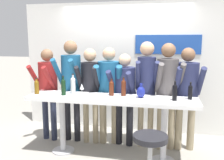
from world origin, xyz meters
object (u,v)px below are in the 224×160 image
(person_center_left, at_px, (90,85))
(wine_bottle_1, at_px, (73,85))
(person_far_left, at_px, (48,84))
(wine_bottle_3, at_px, (190,91))
(person_left, at_px, (71,79))
(wine_bottle_6, at_px, (124,87))
(tasting_table, at_px, (111,106))
(person_far_right, at_px, (167,84))
(wine_bottle_0, at_px, (111,87))
(person_rightmost, at_px, (187,88))
(wine_bottle_5, at_px, (175,92))
(bar_stool, at_px, (150,151))
(person_right, at_px, (146,81))
(wine_bottle_2, at_px, (37,86))
(person_center_right, at_px, (124,90))
(wine_glass_0, at_px, (82,87))
(decorative_vase, at_px, (141,92))
(person_center, at_px, (109,85))
(wine_bottle_4, at_px, (63,86))

(person_center_left, height_order, wine_bottle_1, person_center_left)
(person_far_left, height_order, wine_bottle_3, person_far_left)
(person_left, relative_size, wine_bottle_6, 6.08)
(tasting_table, xyz_separation_m, person_center_left, (-0.47, 0.44, 0.24))
(person_far_right, xyz_separation_m, wine_bottle_0, (-0.85, -0.35, -0.02))
(person_rightmost, distance_m, wine_bottle_5, 0.56)
(bar_stool, height_order, wine_bottle_5, wine_bottle_5)
(person_far_left, xyz_separation_m, person_right, (1.75, 0.08, 0.10))
(wine_bottle_2, bearing_deg, tasting_table, 1.76)
(bar_stool, relative_size, person_center_right, 0.41)
(person_rightmost, bearing_deg, wine_bottle_2, -174.60)
(bar_stool, height_order, person_center_left, person_center_left)
(person_right, xyz_separation_m, wine_bottle_0, (-0.51, -0.39, -0.05))
(person_left, bearing_deg, person_far_right, 4.74)
(wine_bottle_0, bearing_deg, person_rightmost, 19.10)
(person_center_right, bearing_deg, tasting_table, -93.64)
(wine_bottle_5, distance_m, wine_glass_0, 1.43)
(person_left, height_order, person_rightmost, person_left)
(tasting_table, distance_m, person_far_left, 1.34)
(person_center_right, xyz_separation_m, wine_bottle_5, (0.82, -0.49, 0.11))
(person_far_left, bearing_deg, wine_bottle_6, -0.70)
(wine_bottle_3, bearing_deg, person_center_left, 168.49)
(bar_stool, distance_m, wine_bottle_0, 1.19)
(decorative_vase, bearing_deg, wine_bottle_3, 3.96)
(person_center, distance_m, wine_bottle_3, 1.37)
(wine_bottle_6, bearing_deg, person_right, 48.27)
(bar_stool, xyz_separation_m, person_far_left, (-1.90, 1.04, 0.60))
(wine_bottle_5, bearing_deg, wine_bottle_6, 169.32)
(person_far_right, distance_m, wine_glass_0, 1.38)
(wine_bottle_2, bearing_deg, wine_glass_0, 7.96)
(tasting_table, height_order, person_center_right, person_center_right)
(bar_stool, distance_m, person_center_left, 1.66)
(wine_bottle_3, bearing_deg, wine_bottle_2, -176.53)
(person_center, height_order, wine_bottle_2, person_center)
(wine_bottle_4, relative_size, wine_bottle_6, 1.04)
(person_right, xyz_separation_m, wine_bottle_6, (-0.32, -0.36, -0.04))
(wine_bottle_3, bearing_deg, tasting_table, -174.76)
(wine_bottle_0, bearing_deg, wine_bottle_1, -179.57)
(wine_bottle_4, relative_size, wine_bottle_5, 1.08)
(person_far_right, height_order, wine_bottle_6, person_far_right)
(bar_stool, relative_size, decorative_vase, 2.96)
(person_far_left, height_order, wine_glass_0, person_far_left)
(wine_bottle_5, bearing_deg, decorative_vase, 172.19)
(person_right, bearing_deg, wine_glass_0, -163.21)
(person_rightmost, height_order, decorative_vase, person_rightmost)
(person_right, bearing_deg, person_rightmost, -5.76)
(person_center_left, bearing_deg, wine_bottle_5, -20.86)
(wine_bottle_1, bearing_deg, decorative_vase, -2.39)
(person_center_right, relative_size, person_rightmost, 0.93)
(person_left, relative_size, wine_glass_0, 10.25)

